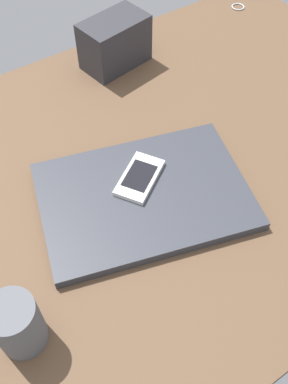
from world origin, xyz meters
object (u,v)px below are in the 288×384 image
Objects in this scene: cell_phone_on_laptop at (139,177)px; key_ring at (238,7)px; pen_cup at (18,325)px; laptop_closed at (144,196)px; desk_organizer at (115,43)px.

cell_phone_on_laptop reaches higher than key_ring.
laptop_closed is at bearing -158.24° from pen_cup.
cell_phone_on_laptop is 63.52cm from key_ring.
laptop_closed is at bearing 71.42° from cell_phone_on_laptop.
pen_cup is at bearing 37.91° from laptop_closed.
desk_organizer reaches higher than key_ring.
cell_phone_on_laptop is 0.80× the size of desk_organizer.
laptop_closed is 2.46× the size of desk_organizer.
key_ring is at bearing -149.11° from pen_cup.
pen_cup is 2.87× the size of key_ring.
laptop_closed is 3.66× the size of pen_cup.
laptop_closed is at bearing 56.06° from desk_organizer.
desk_organizer is at bearing -132.95° from pen_cup.
desk_organizer is (-15.76, -35.17, 4.37)cm from laptop_closed.
desk_organizer is at bearing 3.79° from key_ring.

